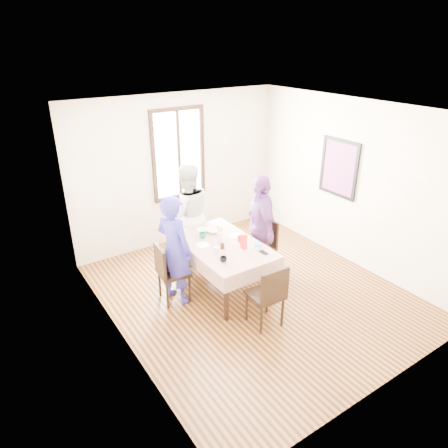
{
  "coord_description": "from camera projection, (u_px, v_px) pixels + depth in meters",
  "views": [
    {
      "loc": [
        -3.25,
        -4.09,
        3.53
      ],
      "look_at": [
        -0.3,
        0.32,
        1.1
      ],
      "focal_mm": 32.78,
      "sensor_mm": 36.0,
      "label": 1
    }
  ],
  "objects": [
    {
      "name": "smartphone",
      "position": [
        264.0,
        253.0,
        5.75
      ],
      "size": [
        0.07,
        0.14,
        0.01
      ],
      "primitive_type": "cube",
      "color": "black",
      "rests_on": "tablecloth"
    },
    {
      "name": "jam_jar",
      "position": [
        222.0,
        246.0,
        5.86
      ],
      "size": [
        0.06,
        0.06,
        0.08
      ],
      "primitive_type": "cylinder",
      "color": "black",
      "rests_on": "tablecloth"
    },
    {
      "name": "plate_right",
      "position": [
        235.0,
        236.0,
        6.23
      ],
      "size": [
        0.2,
        0.2,
        0.01
      ],
      "primitive_type": "cylinder",
      "color": "white",
      "rests_on": "tablecloth"
    },
    {
      "name": "right_wall",
      "position": [
        353.0,
        184.0,
        6.65
      ],
      "size": [
        0.0,
        4.5,
        4.5
      ],
      "primitive_type": "plane",
      "rotation": [
        1.57,
        0.0,
        -1.57
      ],
      "color": "beige",
      "rests_on": "ground"
    },
    {
      "name": "flower_vase",
      "position": [
        220.0,
        237.0,
        6.02
      ],
      "size": [
        0.08,
        0.08,
        0.16
      ],
      "primitive_type": "cylinder",
      "color": "silver",
      "rests_on": "tablecloth"
    },
    {
      "name": "art_poster",
      "position": [
        339.0,
        168.0,
        6.78
      ],
      "size": [
        0.04,
        0.76,
        0.96
      ],
      "primitive_type": "cube",
      "color": "red",
      "rests_on": "right_wall"
    },
    {
      "name": "chair_far",
      "position": [
        189.0,
        237.0,
        6.92
      ],
      "size": [
        0.45,
        0.45,
        0.91
      ],
      "primitive_type": "cube",
      "rotation": [
        0.0,
        0.0,
        3.06
      ],
      "color": "black",
      "rests_on": "ground"
    },
    {
      "name": "window_frame",
      "position": [
        178.0,
        154.0,
        7.2
      ],
      "size": [
        1.02,
        0.06,
        1.62
      ],
      "primitive_type": "cube",
      "color": "black",
      "rests_on": "back_wall"
    },
    {
      "name": "person_left",
      "position": [
        174.0,
        250.0,
        5.73
      ],
      "size": [
        0.57,
        0.69,
        1.63
      ],
      "primitive_type": "imported",
      "rotation": [
        0.0,
        0.0,
        1.91
      ],
      "color": "#312B94",
      "rests_on": "ground"
    },
    {
      "name": "chair_left",
      "position": [
        174.0,
        272.0,
        5.87
      ],
      "size": [
        0.47,
        0.47,
        0.91
      ],
      "primitive_type": "cube",
      "rotation": [
        0.0,
        0.0,
        -1.69
      ],
      "color": "black",
      "rests_on": "ground"
    },
    {
      "name": "mug_flag",
      "position": [
        240.0,
        239.0,
        6.04
      ],
      "size": [
        0.14,
        0.14,
        0.09
      ],
      "primitive_type": "imported",
      "rotation": [
        0.0,
        0.0,
        0.86
      ],
      "color": "red",
      "rests_on": "tablecloth"
    },
    {
      "name": "person_right",
      "position": [
        259.0,
        226.0,
        6.38
      ],
      "size": [
        0.71,
        1.06,
        1.67
      ],
      "primitive_type": "imported",
      "rotation": [
        0.0,
        0.0,
        -1.91
      ],
      "color": "#6D3B7F",
      "rests_on": "ground"
    },
    {
      "name": "mug_black",
      "position": [
        223.0,
        259.0,
        5.51
      ],
      "size": [
        0.1,
        0.1,
        0.08
      ],
      "primitive_type": "imported",
      "rotation": [
        0.0,
        0.0,
        -0.09
      ],
      "color": "black",
      "rests_on": "tablecloth"
    },
    {
      "name": "plate_left",
      "position": [
        202.0,
        245.0,
        5.96
      ],
      "size": [
        0.2,
        0.2,
        0.01
      ],
      "primitive_type": "cylinder",
      "color": "white",
      "rests_on": "tablecloth"
    },
    {
      "name": "chair_right",
      "position": [
        259.0,
        248.0,
        6.55
      ],
      "size": [
        0.42,
        0.42,
        0.91
      ],
      "primitive_type": "cube",
      "rotation": [
        0.0,
        0.0,
        1.58
      ],
      "color": "black",
      "rests_on": "ground"
    },
    {
      "name": "drinking_glass",
      "position": [
        217.0,
        250.0,
        5.71
      ],
      "size": [
        0.07,
        0.07,
        0.1
      ],
      "primitive_type": "cylinder",
      "color": "silver",
      "rests_on": "tablecloth"
    },
    {
      "name": "person_far",
      "position": [
        188.0,
        215.0,
        6.73
      ],
      "size": [
        0.97,
        0.84,
        1.73
      ],
      "primitive_type": "imported",
      "rotation": [
        0.0,
        0.0,
        2.9
      ],
      "color": "beige",
      "rests_on": "ground"
    },
    {
      "name": "butter_lid",
      "position": [
        258.0,
        245.0,
        5.83
      ],
      "size": [
        0.12,
        0.12,
        0.01
      ],
      "primitive_type": "cylinder",
      "color": "blue",
      "rests_on": "butter_tub"
    },
    {
      "name": "ground",
      "position": [
        252.0,
        292.0,
        6.2
      ],
      "size": [
        4.5,
        4.5,
        0.0
      ],
      "primitive_type": "plane",
      "color": "black",
      "rests_on": "ground"
    },
    {
      "name": "dining_table",
      "position": [
        222.0,
        266.0,
        6.17
      ],
      "size": [
        0.89,
        1.49,
        0.75
      ],
      "primitive_type": "cube",
      "color": "black",
      "rests_on": "ground"
    },
    {
      "name": "window_pane",
      "position": [
        178.0,
        154.0,
        7.21
      ],
      "size": [
        0.9,
        0.02,
        1.5
      ],
      "primitive_type": "cube",
      "color": "white",
      "rests_on": "back_wall"
    },
    {
      "name": "chair_near",
      "position": [
        265.0,
        294.0,
        5.36
      ],
      "size": [
        0.44,
        0.44,
        0.91
      ],
      "primitive_type": "cube",
      "rotation": [
        0.0,
        0.0,
        -0.05
      ],
      "color": "black",
      "rests_on": "ground"
    },
    {
      "name": "tablecloth",
      "position": [
        222.0,
        244.0,
        6.01
      ],
      "size": [
        1.01,
        1.61,
        0.01
      ],
      "primitive_type": "cube",
      "color": "#4E0700",
      "rests_on": "dining_table"
    },
    {
      "name": "butter_tub",
      "position": [
        258.0,
        247.0,
        5.85
      ],
      "size": [
        0.13,
        0.13,
        0.07
      ],
      "primitive_type": "cylinder",
      "color": "white",
      "rests_on": "tablecloth"
    },
    {
      "name": "back_wall",
      "position": [
        179.0,
        170.0,
        7.34
      ],
      "size": [
        4.0,
        0.0,
        4.0
      ],
      "primitive_type": "plane",
      "rotation": [
        1.57,
        0.0,
        0.0
      ],
      "color": "beige",
      "rests_on": "ground"
    },
    {
      "name": "plate_far",
      "position": [
        202.0,
        230.0,
        6.44
      ],
      "size": [
        0.2,
        0.2,
        0.01
      ],
      "primitive_type": "cylinder",
      "color": "white",
      "rests_on": "tablecloth"
    },
    {
      "name": "serving_bowl",
      "position": [
        213.0,
        230.0,
        6.36
      ],
      "size": [
        0.31,
        0.31,
        0.06
      ],
      "primitive_type": "imported",
      "rotation": [
        0.0,
        0.0,
        0.33
      ],
      "color": "white",
      "rests_on": "tablecloth"
    },
    {
      "name": "flower_bunch",
      "position": [
        219.0,
        230.0,
        5.97
      ],
      "size": [
        0.09,
        0.09,
        0.1
      ],
      "primitive_type": null,
      "color": "yellow",
      "rests_on": "flower_vase"
    },
    {
      "name": "juice_carton",
      "position": [
        244.0,
        241.0,
        5.84
      ],
      "size": [
        0.07,
        0.07,
        0.22
      ],
      "primitive_type": "cube",
      "color": "red",
      "rests_on": "tablecloth"
    },
    {
      "name": "mug_green",
      "position": [
        202.0,
        235.0,
        6.17
      ],
      "size": [
        0.14,
        0.14,
        0.08
      ],
      "primitive_type": "imported",
      "rotation": [
        0.0,
        0.0,
        -0.59
      ],
      "color": "#0C7226",
      "rests_on": "tablecloth"
    }
  ]
}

